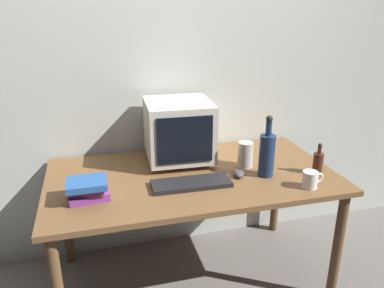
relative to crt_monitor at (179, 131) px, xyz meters
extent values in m
plane|color=slate|center=(0.03, -0.21, -0.91)|extent=(6.00, 6.00, 0.00)
cube|color=beige|center=(0.03, 0.29, 0.34)|extent=(4.00, 0.08, 2.50)
cube|color=brown|center=(0.03, -0.21, -0.21)|extent=(1.60, 0.87, 0.03)
cylinder|color=brown|center=(0.77, -0.58, -0.57)|extent=(0.06, 0.06, 0.69)
cylinder|color=brown|center=(-0.71, 0.17, -0.57)|extent=(0.06, 0.06, 0.69)
cylinder|color=brown|center=(0.77, 0.17, -0.57)|extent=(0.06, 0.06, 0.69)
cube|color=beige|center=(0.00, 0.00, -0.18)|extent=(0.29, 0.25, 0.03)
cube|color=beige|center=(0.00, 0.00, 0.01)|extent=(0.40, 0.40, 0.34)
cube|color=black|center=(-0.01, -0.19, 0.01)|extent=(0.31, 0.02, 0.27)
cube|color=black|center=(-0.01, -0.35, -0.18)|extent=(0.42, 0.16, 0.02)
ellipsoid|color=#3F3F47|center=(0.27, -0.30, -0.17)|extent=(0.09, 0.11, 0.04)
cylinder|color=navy|center=(0.42, -0.33, -0.07)|extent=(0.09, 0.09, 0.24)
cylinder|color=navy|center=(0.42, -0.33, 0.09)|extent=(0.03, 0.03, 0.08)
sphere|color=#262626|center=(0.42, -0.33, 0.14)|extent=(0.04, 0.04, 0.04)
cylinder|color=#472314|center=(0.71, -0.38, -0.13)|extent=(0.06, 0.06, 0.12)
cylinder|color=#472314|center=(0.71, -0.38, -0.05)|extent=(0.02, 0.02, 0.04)
sphere|color=#262626|center=(0.71, -0.38, -0.02)|extent=(0.02, 0.02, 0.02)
cube|color=#843893|center=(-0.54, -0.36, -0.17)|extent=(0.20, 0.14, 0.04)
cube|color=#843893|center=(-0.54, -0.36, -0.14)|extent=(0.19, 0.14, 0.04)
cube|color=#28569E|center=(-0.54, -0.37, -0.10)|extent=(0.19, 0.16, 0.03)
cylinder|color=white|center=(0.58, -0.53, -0.15)|extent=(0.08, 0.08, 0.09)
torus|color=white|center=(0.63, -0.53, -0.14)|extent=(0.06, 0.01, 0.06)
cylinder|color=#B7B2A8|center=(0.36, -0.18, -0.12)|extent=(0.09, 0.09, 0.15)
camera|label=1|loc=(-0.48, -2.10, 0.72)|focal=35.72mm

